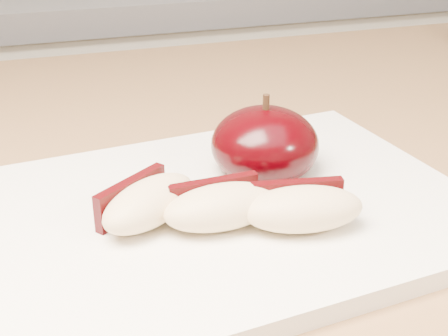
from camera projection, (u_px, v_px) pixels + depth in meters
name	position (u px, v px, depth m)	size (l,w,h in m)	color
back_cabinet	(129.00, 204.00, 1.30)	(2.40, 0.62, 0.94)	silver
cutting_board	(224.00, 212.00, 0.40)	(0.31, 0.23, 0.01)	white
apple_half	(265.00, 145.00, 0.43)	(0.08, 0.08, 0.06)	black
apple_wedge_a	(148.00, 202.00, 0.37)	(0.08, 0.07, 0.03)	#DABB8A
apple_wedge_b	(221.00, 206.00, 0.37)	(0.07, 0.04, 0.03)	#DABB8A
apple_wedge_c	(302.00, 208.00, 0.37)	(0.08, 0.05, 0.03)	#DABB8A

